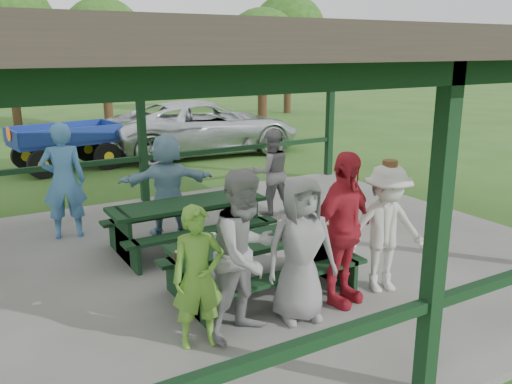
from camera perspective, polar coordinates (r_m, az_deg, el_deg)
ground at (r=8.28m, az=-2.70°, el=-7.73°), size 90.00×90.00×0.00m
concrete_slab at (r=8.26m, az=-2.70°, el=-7.41°), size 10.00×8.00×0.10m
pavilion_structure at (r=7.64m, az=-3.00°, el=14.78°), size 10.60×8.60×3.24m
picnic_table_near at (r=7.01m, az=0.54°, el=-6.99°), size 2.37×1.39×0.75m
picnic_table_far at (r=8.63m, az=-7.16°, el=-2.84°), size 2.45×1.39×0.75m
table_setting at (r=6.90m, az=0.14°, el=-4.58°), size 2.52×0.45×0.10m
contestant_green at (r=5.74m, az=-6.11°, el=-8.91°), size 0.63×0.47×1.55m
contestant_grey_left at (r=5.86m, az=-1.07°, el=-6.56°), size 1.08×0.94×1.88m
contestant_grey_mid at (r=6.24m, az=4.73°, el=-6.03°), size 0.94×0.71×1.72m
contestant_red at (r=6.65m, az=9.16°, el=-3.91°), size 1.21×0.77×1.92m
contestant_white_fedora at (r=7.14m, az=13.51°, el=-3.77°), size 1.21×0.89×1.74m
spectator_lblue at (r=9.22m, az=-9.31°, el=0.80°), size 1.68×0.87×1.74m
spectator_blue at (r=9.46m, az=-19.60°, el=1.13°), size 0.79×0.60×1.94m
spectator_grey at (r=10.24m, az=1.60°, el=2.11°), size 0.90×0.76×1.63m
pickup_truck at (r=16.90m, az=-5.40°, el=6.80°), size 6.08×3.14×1.64m
farm_trailer at (r=15.48m, az=-19.40°, el=4.60°), size 3.74×1.93×1.29m
tree_left at (r=24.61m, az=-24.74°, el=15.53°), size 3.79×3.79×5.93m
tree_mid at (r=22.67m, az=-15.75°, el=15.04°), size 3.27×3.27×5.11m
tree_right at (r=21.41m, az=0.68°, el=14.85°), size 3.00×3.00×4.69m
tree_far_right at (r=27.71m, az=3.41°, el=16.36°), size 3.69×3.69×5.77m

